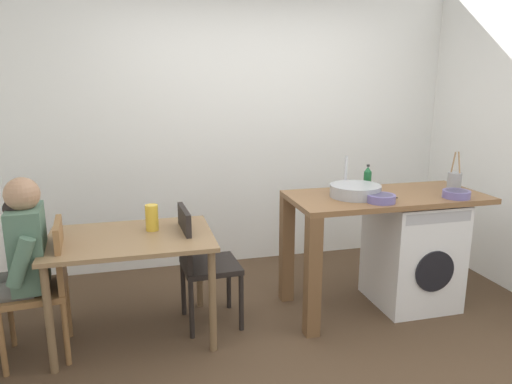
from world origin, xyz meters
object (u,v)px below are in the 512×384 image
at_px(seated_person, 14,261).
at_px(bottle_tall_green, 367,178).
at_px(mixing_bowl, 381,198).
at_px(chair_person_seat, 45,282).
at_px(chair_opposite, 200,259).
at_px(colander, 456,194).
at_px(dining_table, 131,250).
at_px(vase, 152,218).
at_px(washing_machine, 412,252).
at_px(utensil_crock, 454,180).

height_order(seated_person, bottle_tall_green, seated_person).
bearing_deg(mixing_bowl, chair_person_seat, 176.90).
height_order(chair_opposite, colander, colander).
distance_m(dining_table, bottle_tall_green, 1.89).
xyz_separation_m(chair_opposite, vase, (-0.33, 0.05, 0.32)).
bearing_deg(chair_opposite, washing_machine, 84.55).
distance_m(washing_machine, mixing_bowl, 0.70).
relative_size(bottle_tall_green, mixing_bowl, 0.98).
bearing_deg(bottle_tall_green, seated_person, -173.67).
bearing_deg(chair_person_seat, utensil_crock, -92.76).
height_order(utensil_crock, vase, utensil_crock).
relative_size(chair_person_seat, vase, 4.89).
height_order(bottle_tall_green, mixing_bowl, bottle_tall_green).
distance_m(washing_machine, colander, 0.59).
distance_m(dining_table, seated_person, 0.71).
relative_size(chair_opposite, bottle_tall_green, 4.44).
height_order(chair_opposite, utensil_crock, utensil_crock).
distance_m(seated_person, mixing_bowl, 2.47).
distance_m(chair_opposite, bottle_tall_green, 1.46).
bearing_deg(bottle_tall_green, mixing_bowl, -103.54).
xyz_separation_m(mixing_bowl, colander, (0.61, -0.02, -0.00)).
distance_m(dining_table, vase, 0.26).
height_order(bottle_tall_green, vase, bottle_tall_green).
bearing_deg(vase, washing_machine, -3.39).
distance_m(dining_table, chair_person_seat, 0.57).
bearing_deg(colander, seated_person, 177.57).
bearing_deg(utensil_crock, vase, 178.38).
distance_m(seated_person, vase, 0.90).
relative_size(chair_opposite, washing_machine, 1.05).
bearing_deg(chair_opposite, dining_table, -87.74).
relative_size(chair_person_seat, mixing_bowl, 4.35).
bearing_deg(chair_opposite, chair_person_seat, -85.48).
xyz_separation_m(bottle_tall_green, colander, (0.52, -0.41, -0.06)).
bearing_deg(chair_opposite, seated_person, -85.84).
distance_m(seated_person, washing_machine, 2.89).
relative_size(chair_person_seat, washing_machine, 1.05).
relative_size(utensil_crock, vase, 1.63).
bearing_deg(chair_person_seat, mixing_bowl, -98.20).
bearing_deg(chair_person_seat, dining_table, -85.39).
bearing_deg(washing_machine, utensil_crock, 8.10).
bearing_deg(vase, chair_opposite, -9.45).
bearing_deg(seated_person, chair_opposite, -87.70).
xyz_separation_m(chair_person_seat, mixing_bowl, (2.29, -0.12, 0.44)).
relative_size(chair_opposite, utensil_crock, 3.00).
bearing_deg(washing_machine, mixing_bowl, -154.92).
relative_size(washing_machine, vase, 4.67).
bearing_deg(dining_table, chair_opposite, 5.50).
xyz_separation_m(dining_table, mixing_bowl, (1.75, -0.22, 0.31)).
relative_size(chair_opposite, colander, 4.50).
relative_size(washing_machine, bottle_tall_green, 4.25).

